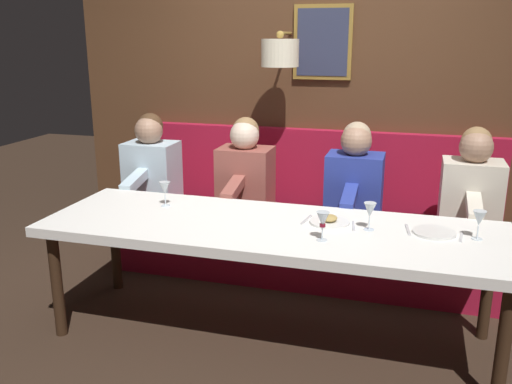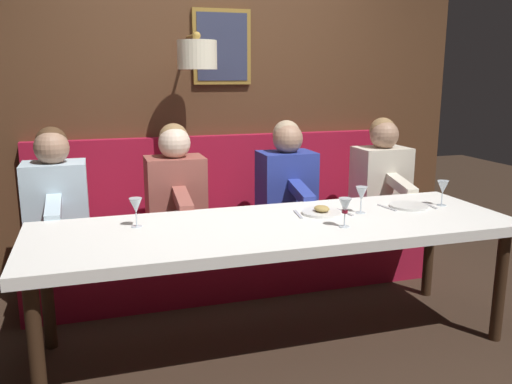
% 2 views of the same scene
% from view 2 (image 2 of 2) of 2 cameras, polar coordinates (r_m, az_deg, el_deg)
% --- Properties ---
extents(ground_plane, '(12.00, 12.00, 0.00)m').
position_cam_2_polar(ground_plane, '(3.30, 2.18, -15.83)').
color(ground_plane, '#332319').
extents(dining_table, '(0.90, 2.76, 0.74)m').
position_cam_2_polar(dining_table, '(3.04, 2.28, -4.49)').
color(dining_table, white).
rests_on(dining_table, ground_plane).
extents(banquette_bench, '(0.52, 2.96, 0.45)m').
position_cam_2_polar(banquette_bench, '(3.99, -2.08, -7.15)').
color(banquette_bench, maroon).
rests_on(banquette_bench, ground_plane).
extents(back_wall_panel, '(0.59, 4.16, 2.90)m').
position_cam_2_polar(back_wall_panel, '(4.32, -4.26, 9.81)').
color(back_wall_panel, '#51331E').
rests_on(back_wall_panel, ground_plane).
extents(diner_nearest, '(0.60, 0.40, 0.79)m').
position_cam_2_polar(diner_nearest, '(4.28, 13.30, 2.06)').
color(diner_nearest, beige).
rests_on(diner_nearest, banquette_bench).
extents(diner_near, '(0.60, 0.40, 0.79)m').
position_cam_2_polar(diner_near, '(3.94, 3.31, 1.50)').
color(diner_near, '#283893').
rests_on(diner_near, banquette_bench).
extents(diner_middle, '(0.60, 0.40, 0.79)m').
position_cam_2_polar(diner_middle, '(3.74, -8.62, 0.76)').
color(diner_middle, '#934C42').
rests_on(diner_middle, banquette_bench).
extents(diner_far, '(0.60, 0.40, 0.79)m').
position_cam_2_polar(diner_far, '(3.70, -20.70, -0.02)').
color(diner_far, silver).
rests_on(diner_far, banquette_bench).
extents(place_setting_0, '(0.24, 0.33, 0.01)m').
position_cam_2_polar(place_setting_0, '(3.52, 16.06, -1.45)').
color(place_setting_0, silver).
rests_on(place_setting_0, dining_table).
extents(place_setting_1, '(0.24, 0.33, 0.05)m').
position_cam_2_polar(place_setting_1, '(3.25, 7.05, -2.09)').
color(place_setting_1, white).
rests_on(place_setting_1, dining_table).
extents(wine_glass_0, '(0.07, 0.07, 0.16)m').
position_cam_2_polar(wine_glass_0, '(3.60, 19.39, 0.43)').
color(wine_glass_0, silver).
rests_on(wine_glass_0, dining_table).
extents(wine_glass_1, '(0.07, 0.07, 0.16)m').
position_cam_2_polar(wine_glass_1, '(2.96, 9.52, -1.56)').
color(wine_glass_1, silver).
rests_on(wine_glass_1, dining_table).
extents(wine_glass_2, '(0.07, 0.07, 0.16)m').
position_cam_2_polar(wine_glass_2, '(3.00, -12.76, -1.52)').
color(wine_glass_2, silver).
rests_on(wine_glass_2, dining_table).
extents(wine_glass_3, '(0.07, 0.07, 0.16)m').
position_cam_2_polar(wine_glass_3, '(3.28, 11.23, -0.24)').
color(wine_glass_3, silver).
rests_on(wine_glass_3, dining_table).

